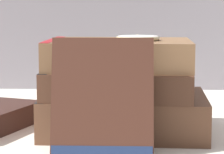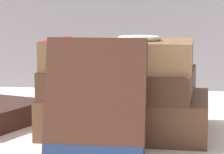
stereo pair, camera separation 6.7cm
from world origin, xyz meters
The scene contains 7 objects.
ground_plane centered at (0.00, 0.00, 0.00)m, with size 3.00×3.00×0.00m, color beige.
book_flat_bottom centered at (0.06, 0.05, 0.03)m, with size 0.22×0.17×0.05m.
book_flat_middle centered at (0.05, 0.05, 0.07)m, with size 0.20×0.16×0.04m.
book_flat_top centered at (0.05, 0.05, 0.11)m, with size 0.19×0.14×0.04m.
book_leaning_front centered at (0.04, -0.06, 0.06)m, with size 0.12×0.05×0.14m.
pocket_watch centered at (0.08, 0.04, 0.13)m, with size 0.06×0.06×0.01m.
reading_glasses centered at (-0.03, 0.21, 0.00)m, with size 0.12×0.08×0.00m.
Camera 2 is at (0.14, -0.65, 0.17)m, focal length 85.00 mm.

